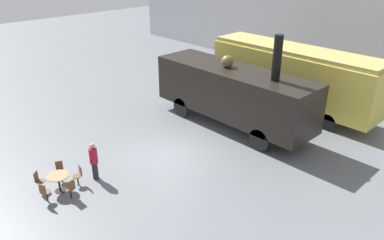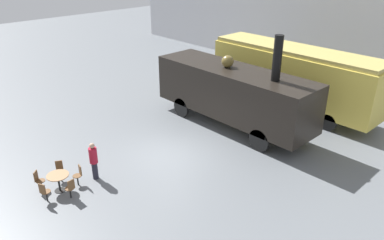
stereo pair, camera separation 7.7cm
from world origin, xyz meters
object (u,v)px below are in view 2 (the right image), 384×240
Objects in this scene: passenger_coach_vintage at (294,74)px; steam_locomotive at (233,92)px; cafe_table_near at (58,178)px; visitor_person at (94,160)px; cafe_chair_0 at (60,169)px.

steam_locomotive reaches higher than passenger_coach_vintage.
visitor_person is at bearing 82.30° from cafe_table_near.
steam_locomotive is 8.18m from visitor_person.
passenger_coach_vintage is 11.78× the size of cafe_table_near.
steam_locomotive reaches higher than cafe_table_near.
steam_locomotive is 9.72m from cafe_table_near.
cafe_table_near is 0.81m from cafe_chair_0.
visitor_person is (-0.52, -8.09, -1.07)m from steam_locomotive.
cafe_table_near is at bearing 0.00° from cafe_chair_0.
visitor_person reaches higher than cafe_chair_0.
passenger_coach_vintage is 14.17m from cafe_table_near.
passenger_coach_vintage reaches higher than visitor_person.
steam_locomotive is 5.50× the size of visitor_person.
passenger_coach_vintage is 4.49m from steam_locomotive.
passenger_coach_vintage is at bearing 79.48° from steam_locomotive.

